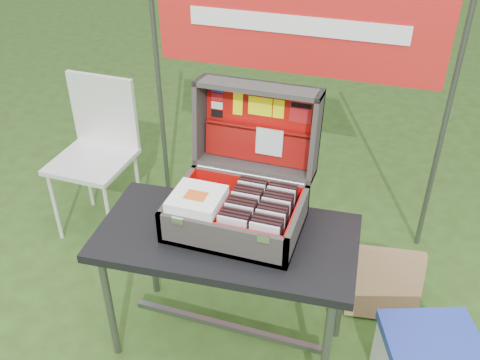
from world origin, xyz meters
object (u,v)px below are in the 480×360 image
(suitcase, at_px, (240,168))
(cardboard_box, at_px, (384,284))
(table, at_px, (228,293))
(chair, at_px, (92,163))

(suitcase, bearing_deg, cardboard_box, 26.52)
(table, xyz_separation_m, chair, (-1.09, 0.64, 0.13))
(table, height_order, suitcase, suitcase)
(cardboard_box, bearing_deg, suitcase, -161.41)
(table, relative_size, suitcase, 2.01)
(table, distance_m, suitcase, 0.64)
(suitcase, distance_m, cardboard_box, 1.09)
(suitcase, bearing_deg, chair, 154.86)
(chair, bearing_deg, cardboard_box, -4.93)
(table, xyz_separation_m, suitcase, (0.02, 0.12, 0.62))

